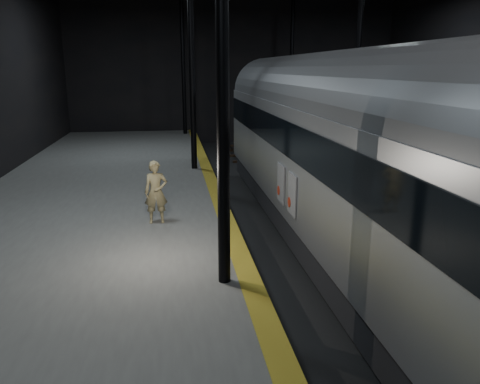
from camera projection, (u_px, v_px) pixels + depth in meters
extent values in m
plane|color=black|center=(329.00, 247.00, 14.77)|extent=(44.00, 44.00, 0.00)
cube|color=#4D4D4A|center=(82.00, 245.00, 13.57)|extent=(9.00, 43.80, 1.00)
cube|color=olive|center=(227.00, 222.00, 14.04)|extent=(0.50, 43.80, 0.01)
cube|color=#3F3328|center=(308.00, 243.00, 14.62)|extent=(0.08, 43.00, 0.14)
cube|color=#3F3328|center=(352.00, 241.00, 14.83)|extent=(0.08, 43.00, 0.14)
cube|color=black|center=(330.00, 245.00, 14.75)|extent=(2.40, 42.00, 0.12)
cylinder|color=black|center=(222.00, 39.00, 8.86)|extent=(0.26, 0.26, 10.00)
cylinder|color=black|center=(192.00, 56.00, 20.34)|extent=(0.26, 0.26, 10.00)
cylinder|color=black|center=(358.00, 56.00, 21.42)|extent=(0.26, 0.26, 10.00)
cylinder|color=black|center=(183.00, 60.00, 31.81)|extent=(0.26, 0.26, 10.00)
cylinder|color=black|center=(292.00, 61.00, 32.90)|extent=(0.26, 0.26, 10.00)
cube|color=#A6A8AE|center=(336.00, 162.00, 13.87)|extent=(3.16, 21.83, 3.27)
cube|color=black|center=(333.00, 227.00, 14.39)|extent=(2.89, 21.39, 0.93)
cube|color=black|center=(338.00, 136.00, 13.68)|extent=(3.23, 21.50, 0.98)
cylinder|color=slate|center=(339.00, 106.00, 13.45)|extent=(3.10, 21.61, 3.10)
cube|color=black|center=(277.00, 182.00, 21.80)|extent=(1.96, 2.40, 0.38)
cube|color=silver|center=(292.00, 195.00, 12.76)|extent=(0.04, 0.82, 1.15)
cube|color=silver|center=(281.00, 183.00, 14.02)|extent=(0.04, 0.82, 1.15)
cylinder|color=#AC2B15|center=(289.00, 202.00, 13.02)|extent=(0.03, 0.28, 0.28)
cylinder|color=#AC2B15|center=(279.00, 190.00, 14.27)|extent=(0.03, 0.28, 0.28)
imported|color=#998B5E|center=(156.00, 192.00, 13.78)|extent=(0.70, 0.47, 1.87)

